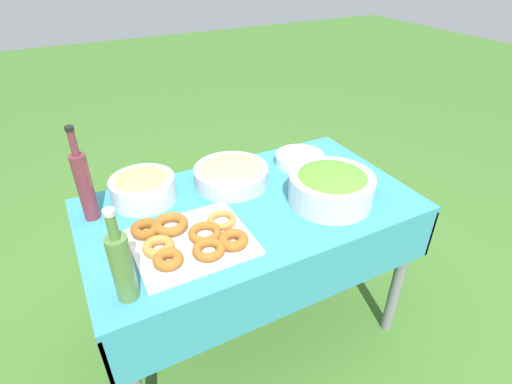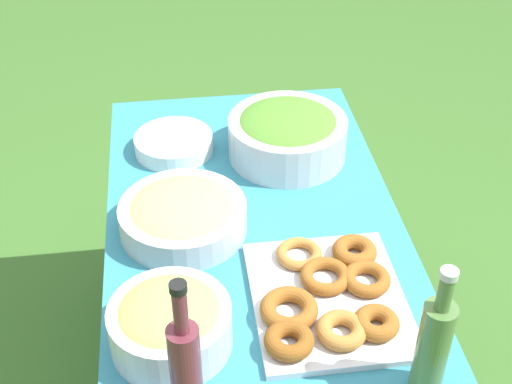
{
  "view_description": "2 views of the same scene",
  "coord_description": "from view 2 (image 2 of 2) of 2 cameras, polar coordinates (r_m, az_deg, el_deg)",
  "views": [
    {
      "loc": [
        0.59,
        1.16,
        1.62
      ],
      "look_at": [
        -0.01,
        0.02,
        0.8
      ],
      "focal_mm": 28.0,
      "sensor_mm": 36.0,
      "label": 1
    },
    {
      "loc": [
        1.36,
        -0.18,
        1.88
      ],
      "look_at": [
        -0.01,
        0.0,
        0.82
      ],
      "focal_mm": 50.0,
      "sensor_mm": 36.0,
      "label": 2
    }
  ],
  "objects": [
    {
      "name": "picnic_table",
      "position": [
        1.85,
        -0.09,
        -5.06
      ],
      "size": [
        1.29,
        0.74,
        0.73
      ],
      "color": "teal",
      "rests_on": "ground_plane"
    },
    {
      "name": "salad_bowl",
      "position": [
        1.99,
        2.54,
        4.7
      ],
      "size": [
        0.33,
        0.33,
        0.14
      ],
      "color": "silver",
      "rests_on": "picnic_table"
    },
    {
      "name": "pasta_bowl",
      "position": [
        1.74,
        -5.87,
        -1.85
      ],
      "size": [
        0.31,
        0.31,
        0.09
      ],
      "color": "#B2B7BC",
      "rests_on": "picnic_table"
    },
    {
      "name": "donut_platter",
      "position": [
        1.57,
        5.81,
        -8.35
      ],
      "size": [
        0.39,
        0.34,
        0.05
      ],
      "color": "silver",
      "rests_on": "picnic_table"
    },
    {
      "name": "plate_stack",
      "position": [
        2.04,
        -6.59,
        3.86
      ],
      "size": [
        0.22,
        0.22,
        0.05
      ],
      "color": "white",
      "rests_on": "picnic_table"
    },
    {
      "name": "olive_oil_bottle",
      "position": [
        1.39,
        14.01,
        -11.72
      ],
      "size": [
        0.06,
        0.06,
        0.31
      ],
      "color": "#4C7238",
      "rests_on": "picnic_table"
    },
    {
      "name": "wine_bottle",
      "position": [
        1.28,
        -5.6,
        -14.43
      ],
      "size": [
        0.06,
        0.06,
        0.37
      ],
      "color": "maroon",
      "rests_on": "picnic_table"
    },
    {
      "name": "fruit_bowl",
      "position": [
        1.47,
        -6.89,
        -10.32
      ],
      "size": [
        0.25,
        0.25,
        0.12
      ],
      "color": "silver",
      "rests_on": "picnic_table"
    }
  ]
}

